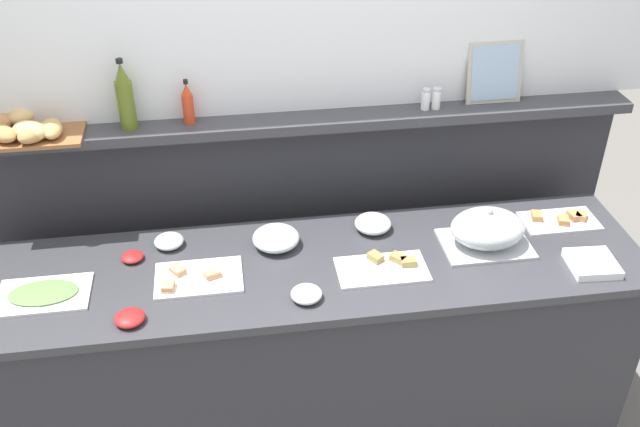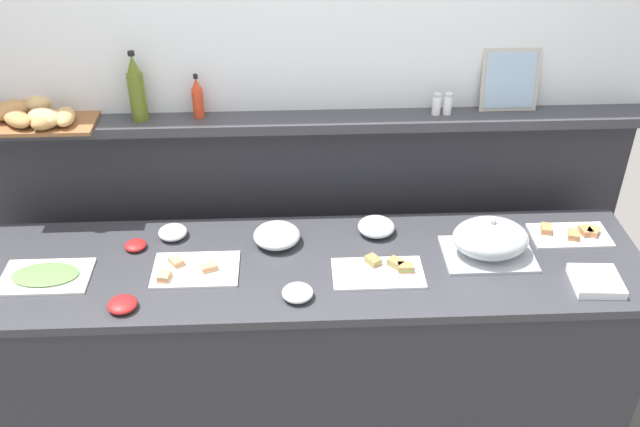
# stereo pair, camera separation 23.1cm
# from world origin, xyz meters

# --- Properties ---
(ground_plane) EXTENTS (12.00, 12.00, 0.00)m
(ground_plane) POSITION_xyz_m (0.00, 0.60, 0.00)
(ground_plane) COLOR slate
(buffet_counter) EXTENTS (2.56, 0.64, 0.93)m
(buffet_counter) POSITION_xyz_m (0.00, 0.00, 0.47)
(buffet_counter) COLOR #2D2D33
(buffet_counter) RESTS_ON ground_plane
(back_ledge_unit) EXTENTS (2.75, 0.22, 1.33)m
(back_ledge_unit) POSITION_xyz_m (0.00, 0.49, 0.70)
(back_ledge_unit) COLOR #2D2D33
(back_ledge_unit) RESTS_ON ground_plane
(sandwich_platter_front) EXTENTS (0.33, 0.19, 0.04)m
(sandwich_platter_front) POSITION_xyz_m (0.27, -0.07, 0.94)
(sandwich_platter_front) COLOR white
(sandwich_platter_front) RESTS_ON buffet_counter
(sandwich_platter_side) EXTENTS (0.31, 0.17, 0.04)m
(sandwich_platter_side) POSITION_xyz_m (1.05, 0.13, 0.94)
(sandwich_platter_side) COLOR silver
(sandwich_platter_side) RESTS_ON buffet_counter
(sandwich_platter_rear) EXTENTS (0.32, 0.21, 0.04)m
(sandwich_platter_rear) POSITION_xyz_m (-0.42, -0.03, 0.94)
(sandwich_platter_rear) COLOR white
(sandwich_platter_rear) RESTS_ON buffet_counter
(cold_cuts_platter) EXTENTS (0.32, 0.20, 0.02)m
(cold_cuts_platter) POSITION_xyz_m (-0.95, -0.04, 0.94)
(cold_cuts_platter) COLOR white
(cold_cuts_platter) RESTS_ON buffet_counter
(serving_cloche) EXTENTS (0.34, 0.24, 0.17)m
(serving_cloche) POSITION_xyz_m (0.69, 0.02, 1.00)
(serving_cloche) COLOR #B7BABF
(serving_cloche) RESTS_ON buffet_counter
(glass_bowl_large) EXTENTS (0.11, 0.11, 0.04)m
(glass_bowl_large) POSITION_xyz_m (-0.04, -0.19, 0.95)
(glass_bowl_large) COLOR silver
(glass_bowl_large) RESTS_ON buffet_counter
(glass_bowl_medium) EXTENTS (0.18, 0.18, 0.07)m
(glass_bowl_medium) POSITION_xyz_m (-0.11, 0.14, 0.96)
(glass_bowl_medium) COLOR silver
(glass_bowl_medium) RESTS_ON buffet_counter
(glass_bowl_small) EXTENTS (0.11, 0.11, 0.05)m
(glass_bowl_small) POSITION_xyz_m (-0.52, 0.20, 0.95)
(glass_bowl_small) COLOR silver
(glass_bowl_small) RESTS_ON buffet_counter
(glass_bowl_extra) EXTENTS (0.15, 0.15, 0.06)m
(glass_bowl_extra) POSITION_xyz_m (0.28, 0.19, 0.95)
(glass_bowl_extra) COLOR silver
(glass_bowl_extra) RESTS_ON buffet_counter
(condiment_bowl_dark) EXTENTS (0.08, 0.08, 0.03)m
(condiment_bowl_dark) POSITION_xyz_m (-0.65, 0.13, 0.94)
(condiment_bowl_dark) COLOR red
(condiment_bowl_dark) RESTS_ON buffet_counter
(condiment_bowl_cream) EXTENTS (0.10, 0.10, 0.04)m
(condiment_bowl_cream) POSITION_xyz_m (-0.64, -0.22, 0.95)
(condiment_bowl_cream) COLOR red
(condiment_bowl_cream) RESTS_ON buffet_counter
(napkin_stack) EXTENTS (0.18, 0.18, 0.03)m
(napkin_stack) POSITION_xyz_m (1.03, -0.17, 0.94)
(napkin_stack) COLOR white
(napkin_stack) RESTS_ON buffet_counter
(olive_oil_bottle) EXTENTS (0.06, 0.06, 0.28)m
(olive_oil_bottle) POSITION_xyz_m (-0.63, 0.42, 1.46)
(olive_oil_bottle) COLOR #56661E
(olive_oil_bottle) RESTS_ON back_ledge_unit
(hot_sauce_bottle) EXTENTS (0.04, 0.04, 0.18)m
(hot_sauce_bottle) POSITION_xyz_m (-0.40, 0.44, 1.41)
(hot_sauce_bottle) COLOR red
(hot_sauce_bottle) RESTS_ON back_ledge_unit
(salt_shaker) EXTENTS (0.03, 0.03, 0.09)m
(salt_shaker) POSITION_xyz_m (0.53, 0.42, 1.37)
(salt_shaker) COLOR white
(salt_shaker) RESTS_ON back_ledge_unit
(pepper_shaker) EXTENTS (0.03, 0.03, 0.09)m
(pepper_shaker) POSITION_xyz_m (0.57, 0.42, 1.37)
(pepper_shaker) COLOR white
(pepper_shaker) RESTS_ON back_ledge_unit
(bread_basket) EXTENTS (0.42, 0.31, 0.08)m
(bread_basket) POSITION_xyz_m (-1.02, 0.40, 1.37)
(bread_basket) COLOR brown
(bread_basket) RESTS_ON back_ledge_unit
(framed_picture) EXTENTS (0.23, 0.06, 0.25)m
(framed_picture) POSITION_xyz_m (0.81, 0.46, 1.45)
(framed_picture) COLOR #B2AD9E
(framed_picture) RESTS_ON back_ledge_unit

